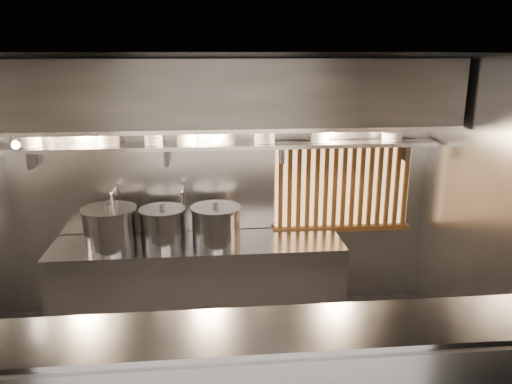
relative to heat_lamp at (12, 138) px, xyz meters
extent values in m
plane|color=black|center=(1.90, -0.85, 0.73)|extent=(4.50, 4.50, 0.00)
plane|color=gray|center=(1.90, 0.65, -0.67)|extent=(4.50, 0.00, 4.50)
plane|color=gray|center=(4.15, -0.85, -0.67)|extent=(0.00, 3.00, 3.00)
cube|color=#9D9DA2|center=(1.90, -1.80, -0.95)|extent=(4.50, 0.56, 0.03)
cube|color=#9D9DA2|center=(1.60, 0.28, -1.62)|extent=(3.00, 0.70, 0.90)
cube|color=#9D9DA2|center=(1.90, 0.47, -0.19)|extent=(4.40, 0.34, 0.04)
cube|color=#2D2D30|center=(1.90, 0.25, 0.36)|extent=(4.40, 0.80, 0.65)
cube|color=#9D9DA2|center=(1.90, -0.15, 0.05)|extent=(4.40, 0.03, 0.04)
cube|color=#FFBC72|center=(3.20, 0.63, -0.69)|extent=(1.50, 0.02, 0.92)
cube|color=brown|center=(3.20, 0.58, -0.20)|extent=(1.56, 0.06, 0.06)
cube|color=brown|center=(3.20, 0.58, -1.18)|extent=(1.56, 0.06, 0.06)
cube|color=brown|center=(2.50, 0.58, -0.69)|extent=(0.04, 0.04, 0.92)
cube|color=brown|center=(2.60, 0.58, -0.69)|extent=(0.04, 0.04, 0.92)
cube|color=brown|center=(2.70, 0.58, -0.69)|extent=(0.04, 0.04, 0.92)
cube|color=brown|center=(2.80, 0.58, -0.69)|extent=(0.04, 0.04, 0.92)
cube|color=brown|center=(2.90, 0.58, -0.69)|extent=(0.04, 0.04, 0.92)
cube|color=brown|center=(3.00, 0.58, -0.69)|extent=(0.04, 0.04, 0.92)
cube|color=brown|center=(3.10, 0.58, -0.69)|extent=(0.04, 0.04, 0.92)
cube|color=brown|center=(3.20, 0.58, -0.69)|extent=(0.04, 0.04, 0.92)
cube|color=brown|center=(3.30, 0.58, -0.69)|extent=(0.04, 0.04, 0.92)
cube|color=brown|center=(3.40, 0.58, -0.69)|extent=(0.04, 0.04, 0.92)
cube|color=brown|center=(3.50, 0.58, -0.69)|extent=(0.04, 0.04, 0.92)
cube|color=brown|center=(3.60, 0.58, -0.69)|extent=(0.04, 0.04, 0.92)
cube|color=brown|center=(3.70, 0.58, -0.69)|extent=(0.04, 0.04, 0.92)
cube|color=brown|center=(3.80, 0.58, -0.69)|extent=(0.04, 0.04, 0.92)
cube|color=brown|center=(3.90, 0.58, -0.69)|extent=(0.04, 0.04, 0.92)
cylinder|color=silver|center=(0.75, 0.60, -0.88)|extent=(0.03, 0.03, 0.48)
sphere|color=silver|center=(0.75, 0.60, -0.64)|extent=(0.04, 0.04, 0.04)
cylinder|color=silver|center=(0.75, 0.47, -0.64)|extent=(0.03, 0.26, 0.03)
sphere|color=silver|center=(0.75, 0.34, -0.64)|extent=(0.04, 0.04, 0.04)
cylinder|color=silver|center=(0.75, 0.34, -0.71)|extent=(0.03, 0.03, 0.14)
cylinder|color=silver|center=(1.45, 0.60, -0.88)|extent=(0.03, 0.03, 0.48)
sphere|color=silver|center=(1.45, 0.60, -0.64)|extent=(0.04, 0.04, 0.04)
cylinder|color=silver|center=(1.45, 0.47, -0.64)|extent=(0.03, 0.26, 0.03)
sphere|color=silver|center=(1.45, 0.34, -0.64)|extent=(0.04, 0.04, 0.04)
cylinder|color=silver|center=(1.45, 0.34, -0.71)|extent=(0.03, 0.03, 0.14)
cone|color=#9D9DA2|center=(0.00, 0.00, 0.00)|extent=(0.25, 0.27, 0.20)
sphere|color=#FFE0B2|center=(0.03, -0.02, -0.06)|extent=(0.07, 0.07, 0.07)
cylinder|color=#2D2D30|center=(0.00, 0.10, 0.08)|extent=(0.02, 0.22, 0.02)
cylinder|color=#2D2D30|center=(1.80, 0.35, -0.03)|extent=(0.01, 0.01, 0.12)
sphere|color=#FFE0B2|center=(1.80, 0.35, -0.11)|extent=(0.09, 0.09, 0.09)
cylinder|color=#9D9DA2|center=(0.73, 0.23, -0.97)|extent=(0.54, 0.54, 0.39)
cylinder|color=#9D9DA2|center=(0.73, 0.23, -0.76)|extent=(0.57, 0.57, 0.03)
cylinder|color=#2D2D30|center=(0.73, 0.23, -0.73)|extent=(0.06, 0.06, 0.04)
cylinder|color=#9D9DA2|center=(1.79, 0.23, -0.98)|extent=(0.62, 0.62, 0.37)
cylinder|color=#9D9DA2|center=(1.79, 0.23, -0.78)|extent=(0.66, 0.66, 0.03)
cylinder|color=#2D2D30|center=(1.79, 0.23, -0.75)|extent=(0.06, 0.06, 0.04)
cylinder|color=#9D9DA2|center=(1.25, 0.28, -0.99)|extent=(0.54, 0.54, 0.35)
cylinder|color=#9D9DA2|center=(1.25, 0.28, -0.80)|extent=(0.57, 0.57, 0.03)
cylinder|color=#2D2D30|center=(1.25, 0.28, -0.77)|extent=(0.06, 0.06, 0.04)
cylinder|color=white|center=(-0.01, 0.47, -0.15)|extent=(0.20, 0.20, 0.03)
cylinder|color=white|center=(-0.01, 0.47, -0.11)|extent=(0.20, 0.20, 0.03)
cylinder|color=white|center=(-0.01, 0.47, -0.07)|extent=(0.20, 0.20, 0.03)
cylinder|color=white|center=(-0.01, 0.47, -0.03)|extent=(0.20, 0.20, 0.03)
cylinder|color=white|center=(-0.01, 0.47, -0.01)|extent=(0.21, 0.21, 0.01)
cylinder|color=white|center=(0.74, 0.47, -0.15)|extent=(0.22, 0.22, 0.03)
cylinder|color=white|center=(0.74, 0.47, -0.11)|extent=(0.22, 0.22, 0.03)
cylinder|color=white|center=(0.74, 0.47, -0.07)|extent=(0.22, 0.22, 0.03)
cylinder|color=white|center=(0.74, 0.47, -0.03)|extent=(0.22, 0.22, 0.03)
cylinder|color=white|center=(0.74, 0.47, -0.01)|extent=(0.23, 0.23, 0.01)
cylinder|color=white|center=(1.18, 0.47, -0.15)|extent=(0.18, 0.18, 0.03)
cylinder|color=white|center=(1.18, 0.47, -0.11)|extent=(0.18, 0.18, 0.03)
cylinder|color=white|center=(1.18, 0.47, -0.07)|extent=(0.18, 0.18, 0.03)
cylinder|color=white|center=(1.18, 0.47, -0.03)|extent=(0.18, 0.18, 0.03)
cylinder|color=white|center=(1.18, 0.47, -0.01)|extent=(0.20, 0.20, 0.01)
cylinder|color=white|center=(1.51, 0.47, -0.15)|extent=(0.20, 0.20, 0.03)
cylinder|color=white|center=(1.51, 0.47, -0.11)|extent=(0.20, 0.20, 0.03)
cylinder|color=white|center=(1.51, 0.47, -0.07)|extent=(0.20, 0.20, 0.03)
cylinder|color=white|center=(1.51, 0.47, -0.03)|extent=(0.20, 0.20, 0.03)
cylinder|color=white|center=(1.51, 0.47, -0.01)|extent=(0.22, 0.22, 0.01)
cylinder|color=white|center=(1.91, 0.47, -0.15)|extent=(0.18, 0.18, 0.03)
cylinder|color=white|center=(1.91, 0.47, -0.11)|extent=(0.18, 0.18, 0.03)
cylinder|color=white|center=(1.91, 0.47, -0.07)|extent=(0.18, 0.18, 0.03)
cylinder|color=white|center=(1.91, 0.47, -0.04)|extent=(0.20, 0.20, 0.01)
cylinder|color=white|center=(2.31, 0.47, -0.15)|extent=(0.21, 0.21, 0.03)
cylinder|color=white|center=(2.31, 0.47, -0.11)|extent=(0.21, 0.21, 0.03)
cylinder|color=white|center=(2.31, 0.47, -0.07)|extent=(0.21, 0.21, 0.03)
cylinder|color=white|center=(2.31, 0.47, -0.03)|extent=(0.21, 0.21, 0.03)
cylinder|color=white|center=(2.31, 0.47, -0.01)|extent=(0.23, 0.23, 0.01)
cylinder|color=white|center=(2.88, 0.47, -0.15)|extent=(0.19, 0.19, 0.03)
cylinder|color=white|center=(2.88, 0.47, -0.11)|extent=(0.19, 0.19, 0.03)
cylinder|color=white|center=(2.88, 0.47, -0.07)|extent=(0.19, 0.19, 0.03)
cylinder|color=white|center=(2.88, 0.47, -0.04)|extent=(0.20, 0.20, 0.01)
cylinder|color=white|center=(3.66, 0.47, -0.15)|extent=(0.21, 0.21, 0.03)
cylinder|color=white|center=(3.66, 0.47, -0.11)|extent=(0.21, 0.21, 0.03)
cylinder|color=white|center=(3.66, 0.47, -0.08)|extent=(0.22, 0.22, 0.01)
camera|label=1|loc=(1.73, -4.57, 0.75)|focal=35.00mm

